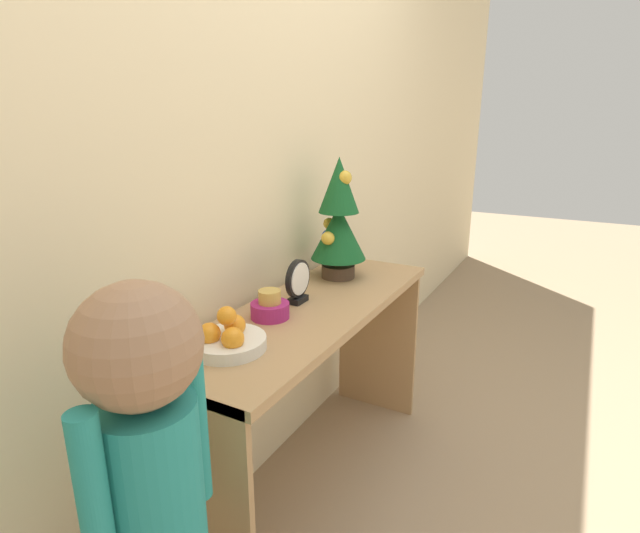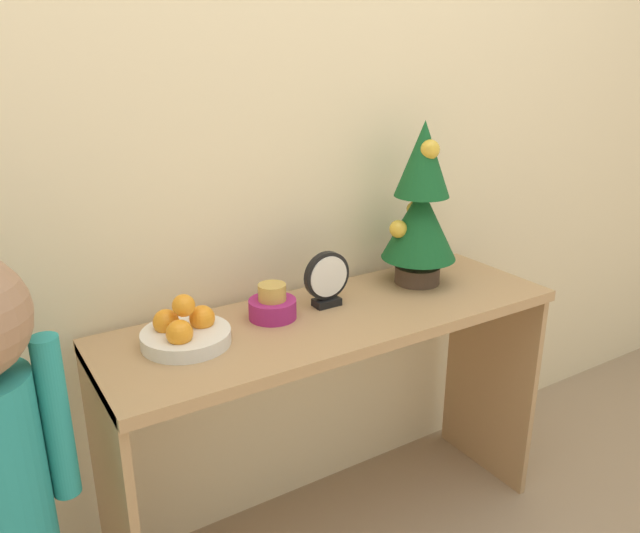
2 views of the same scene
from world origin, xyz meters
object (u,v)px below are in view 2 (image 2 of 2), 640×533
singing_bowl (272,305)px  fruit_bowl (185,331)px  mini_tree (421,205)px  desk_clock (327,280)px

singing_bowl → fruit_bowl: bearing=-174.0°
fruit_bowl → singing_bowl: fruit_bowl is taller
mini_tree → singing_bowl: bearing=-179.9°
mini_tree → singing_bowl: 0.51m
mini_tree → singing_bowl: (-0.47, -0.00, -0.20)m
fruit_bowl → desk_clock: 0.40m
desk_clock → singing_bowl: bearing=177.2°
fruit_bowl → mini_tree: bearing=2.1°
mini_tree → fruit_bowl: size_ratio=2.25×
fruit_bowl → desk_clock: bearing=2.5°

